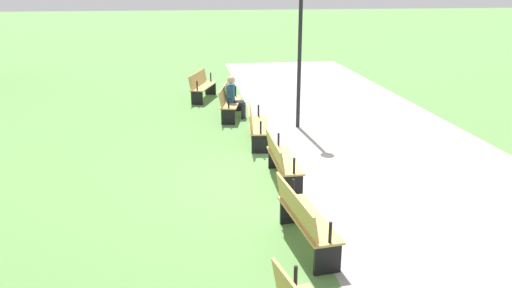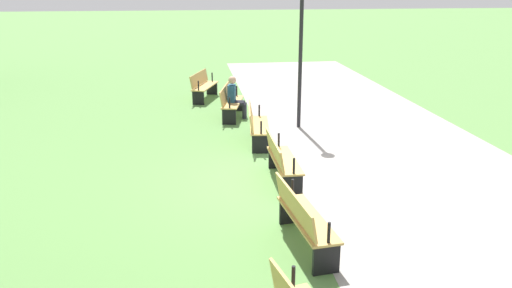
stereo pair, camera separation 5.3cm
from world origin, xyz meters
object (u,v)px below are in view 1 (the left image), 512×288
bench_0 (202,85)px  bench_1 (229,101)px  person_seated (234,96)px  lamp_post (301,18)px  bench_3 (281,159)px  bench_2 (256,124)px  bench_4 (304,218)px

bench_0 → bench_1: size_ratio=1.00×
person_seated → lamp_post: lamp_post is taller
lamp_post → bench_1: bearing=-125.8°
bench_1 → lamp_post: bearing=67.1°
bench_3 → person_seated: person_seated is taller
bench_0 → bench_1: 2.50m
bench_1 → lamp_post: size_ratio=0.41×
bench_3 → person_seated: size_ratio=1.37×
bench_2 → bench_4: (4.99, -0.00, 0.00)m
bench_1 → person_seated: person_seated is taller
bench_1 → bench_4: (7.46, 0.42, 0.00)m
bench_4 → person_seated: bearing=175.8°
bench_4 → bench_0: bearing=180.0°
bench_3 → lamp_post: size_ratio=0.40×
bench_0 → lamp_post: 4.98m
bench_1 → person_seated: size_ratio=1.42×
bench_4 → lamp_post: 6.78m
bench_2 → lamp_post: 2.98m
bench_1 → bench_2: bearing=22.5°
bench_0 → bench_4: (9.86, 1.11, 0.00)m
person_seated → lamp_post: bearing=66.3°
bench_0 → person_seated: bearing=37.8°
bench_4 → lamp_post: lamp_post is taller
bench_0 → bench_2: size_ratio=1.01×
bench_2 → person_seated: bearing=-166.8°
bench_1 → lamp_post: 3.20m
bench_0 → person_seated: 2.60m
bench_1 → bench_3: same height
bench_0 → bench_3: size_ratio=1.04×
person_seated → bench_0: bearing=-148.6°
bench_0 → bench_1: (2.40, 0.69, 0.00)m
bench_2 → lamp_post: lamp_post is taller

